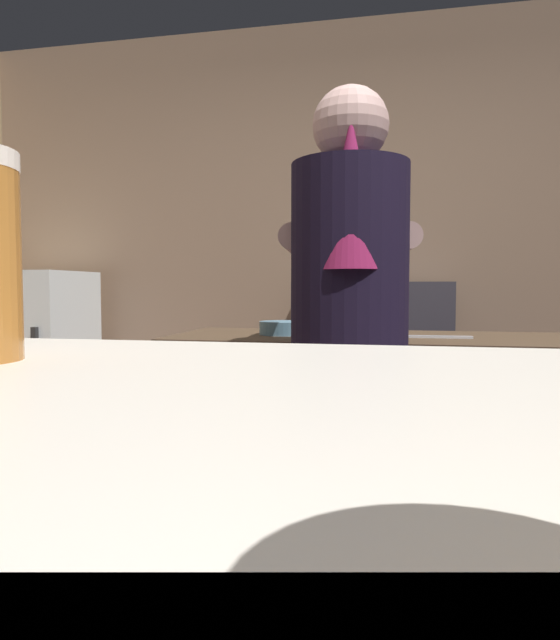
{
  "coord_description": "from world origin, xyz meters",
  "views": [
    {
      "loc": [
        0.12,
        -1.29,
        1.08
      ],
      "look_at": [
        0.01,
        -0.75,
        1.05
      ],
      "focal_mm": 31.15,
      "sensor_mm": 36.0,
      "label": 1
    }
  ],
  "objects_px": {
    "bottle_hot_sauce": "(367,266)",
    "bottle_olive_oil": "(347,270)",
    "mixing_bowl": "(283,328)",
    "chefs_knife": "(437,337)",
    "mini_fridge": "(35,367)",
    "bottle_soy": "(315,264)",
    "bartender": "(349,330)"
  },
  "relations": [
    {
      "from": "bartender",
      "to": "mixing_bowl",
      "type": "distance_m",
      "value": 0.52
    },
    {
      "from": "mini_fridge",
      "to": "chefs_knife",
      "type": "bearing_deg",
      "value": -23.53
    },
    {
      "from": "bartender",
      "to": "bottle_hot_sauce",
      "type": "relative_size",
      "value": 6.89
    },
    {
      "from": "mini_fridge",
      "to": "mixing_bowl",
      "type": "distance_m",
      "value": 2.04
    },
    {
      "from": "mini_fridge",
      "to": "bottle_hot_sauce",
      "type": "distance_m",
      "value": 2.12
    },
    {
      "from": "bottle_soy",
      "to": "bottle_olive_oil",
      "type": "distance_m",
      "value": 0.2
    },
    {
      "from": "mixing_bowl",
      "to": "bottle_olive_oil",
      "type": "bearing_deg",
      "value": 82.77
    },
    {
      "from": "bartender",
      "to": "bottle_olive_oil",
      "type": "bearing_deg",
      "value": -1.2
    },
    {
      "from": "bottle_olive_oil",
      "to": "chefs_knife",
      "type": "bearing_deg",
      "value": -70.75
    },
    {
      "from": "bartender",
      "to": "bottle_soy",
      "type": "distance_m",
      "value": 1.56
    },
    {
      "from": "bottle_hot_sauce",
      "to": "mini_fridge",
      "type": "bearing_deg",
      "value": -174.13
    },
    {
      "from": "chefs_knife",
      "to": "bottle_soy",
      "type": "xyz_separation_m",
      "value": [
        -0.59,
        1.1,
        0.31
      ]
    },
    {
      "from": "mixing_bowl",
      "to": "chefs_knife",
      "type": "bearing_deg",
      "value": -3.61
    },
    {
      "from": "bartender",
      "to": "mini_fridge",
      "type": "bearing_deg",
      "value": 49.19
    },
    {
      "from": "mini_fridge",
      "to": "bottle_soy",
      "type": "bearing_deg",
      "value": 2.86
    },
    {
      "from": "bartender",
      "to": "chefs_knife",
      "type": "height_order",
      "value": "bartender"
    },
    {
      "from": "mini_fridge",
      "to": "mixing_bowl",
      "type": "relative_size",
      "value": 6.5
    },
    {
      "from": "mixing_bowl",
      "to": "bartender",
      "type": "bearing_deg",
      "value": -57.27
    },
    {
      "from": "mini_fridge",
      "to": "bottle_soy",
      "type": "relative_size",
      "value": 4.61
    },
    {
      "from": "bottle_soy",
      "to": "bottle_hot_sauce",
      "type": "xyz_separation_m",
      "value": [
        0.28,
        0.12,
        -0.01
      ]
    },
    {
      "from": "mini_fridge",
      "to": "bartender",
      "type": "height_order",
      "value": "bartender"
    },
    {
      "from": "chefs_knife",
      "to": "bottle_hot_sauce",
      "type": "height_order",
      "value": "bottle_hot_sauce"
    },
    {
      "from": "bartender",
      "to": "bottle_hot_sauce",
      "type": "distance_m",
      "value": 1.64
    },
    {
      "from": "mixing_bowl",
      "to": "chefs_knife",
      "type": "height_order",
      "value": "mixing_bowl"
    },
    {
      "from": "bartender",
      "to": "mixing_bowl",
      "type": "xyz_separation_m",
      "value": [
        -0.28,
        0.44,
        -0.03
      ]
    },
    {
      "from": "bottle_hot_sauce",
      "to": "bartender",
      "type": "bearing_deg",
      "value": -89.08
    },
    {
      "from": "bottle_hot_sauce",
      "to": "bottle_olive_oil",
      "type": "height_order",
      "value": "bottle_hot_sauce"
    },
    {
      "from": "bottle_soy",
      "to": "bartender",
      "type": "bearing_deg",
      "value": -78.44
    },
    {
      "from": "bottle_olive_oil",
      "to": "mixing_bowl",
      "type": "bearing_deg",
      "value": -97.23
    },
    {
      "from": "mini_fridge",
      "to": "bottle_soy",
      "type": "height_order",
      "value": "bottle_soy"
    },
    {
      "from": "bottle_olive_oil",
      "to": "bottle_soy",
      "type": "bearing_deg",
      "value": -151.38
    },
    {
      "from": "bartender",
      "to": "bottle_olive_oil",
      "type": "distance_m",
      "value": 1.62
    }
  ]
}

